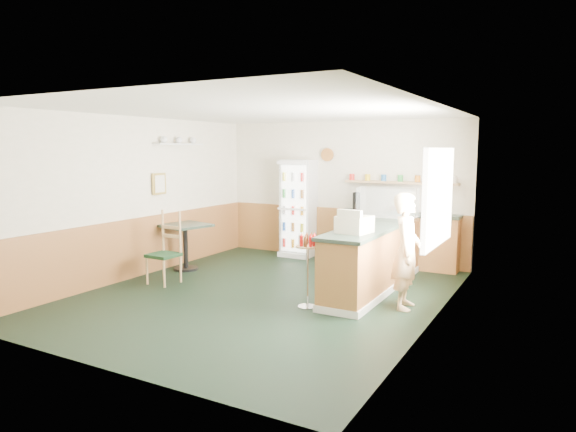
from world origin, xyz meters
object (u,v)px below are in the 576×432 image
Objects in this scene: display_case at (388,204)px; condiment_stand at (307,258)px; cash_register at (354,224)px; cafe_chair at (167,245)px; cafe_table at (185,238)px; drinks_fridge at (298,208)px; shopkeeper at (407,251)px.

display_case is 2.08m from condiment_stand.
cash_register reaches higher than cafe_chair.
condiment_stand reaches higher than cafe_table.
display_case reaches higher than condiment_stand.
cafe_table is at bearing 112.59° from cafe_chair.
display_case is 2.20× the size of cash_register.
drinks_fridge is 2.41m from cafe_table.
shopkeeper is at bearing 27.36° from condiment_stand.
cash_register is at bearing 93.43° from shopkeeper.
shopkeeper is 1.35× the size of cafe_chair.
shopkeeper is 1.34m from condiment_stand.
cafe_chair is (-0.89, -2.87, -0.36)m from drinks_fridge.
condiment_stand is at bearing -60.28° from drinks_fridge.
cash_register is at bearing -48.90° from drinks_fridge.
display_case is 1.56m from shopkeeper.
condiment_stand is (1.70, -2.99, -0.29)m from drinks_fridge.
cafe_chair is at bearing -69.17° from cafe_table.
cafe_table is at bearing -120.46° from drinks_fridge.
cafe_table is (-2.91, 0.94, -0.10)m from condiment_stand.
drinks_fridge is 3.03m from cafe_chair.
shopkeeper is (0.70, 0.15, -0.34)m from cash_register.
drinks_fridge is 1.66× the size of cafe_chair.
drinks_fridge is 2.09× the size of display_case.
shopkeeper is (2.89, -2.37, -0.18)m from drinks_fridge.
display_case is 0.79× the size of cafe_chair.
cash_register is at bearing -7.79° from cafe_table.
cafe_chair is at bearing 177.45° from condiment_stand.
drinks_fridge is at bearing 74.47° from cafe_chair.
cash_register is 3.15m from cafe_chair.
cash_register is (0.00, -1.46, -0.15)m from display_case.
drinks_fridge is 2.45m from display_case.
shopkeeper is at bearing 9.28° from cafe_chair.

